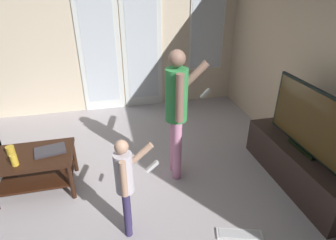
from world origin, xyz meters
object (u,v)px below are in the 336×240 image
Objects in this scene: flat_screen_tv at (309,121)px; laptop_closed at (50,150)px; coffee_table at (35,164)px; person_child at (126,180)px; cup_near_edge at (10,150)px; cup_by_laptop at (14,160)px; tv_stand at (298,167)px; loose_keyboard at (240,235)px; person_adult at (177,106)px.

flat_screen_tv is 2.88m from laptop_closed.
person_child reaches higher than coffee_table.
flat_screen_tv reaches higher than laptop_closed.
cup_near_edge is (-0.23, 0.08, 0.18)m from coffee_table.
coffee_table is at bearing 168.85° from flat_screen_tv.
tv_stand is at bearing -7.84° from cup_by_laptop.
person_child reaches higher than laptop_closed.
person_child is at bearing -172.79° from tv_stand.
loose_keyboard is (1.98, -1.16, -0.33)m from coffee_table.
coffee_table is 3.08m from flat_screen_tv.
person_adult is (1.63, -0.09, 0.59)m from coffee_table.
tv_stand is at bearing -11.21° from coffee_table.
laptop_closed is at bearing 175.40° from person_adult.
laptop_closed reaches higher than loose_keyboard.
person_adult is at bearing -15.92° from laptop_closed.
flat_screen_tv reaches higher than cup_near_edge.
cup_near_edge is 0.26m from cup_by_laptop.
person_child is 1.29m from cup_by_laptop.
laptop_closed is at bearing 167.56° from tv_stand.
coffee_table is at bearing 51.29° from cup_by_laptop.
loose_keyboard is (1.03, -0.32, -0.61)m from person_child.
cup_by_laptop is at bearing -160.87° from laptop_closed.
flat_screen_tv is at bearing 115.06° from tv_stand.
flat_screen_tv reaches higher than tv_stand.
laptop_closed is (-0.77, 0.87, -0.13)m from person_child.
person_child reaches higher than cup_by_laptop.
person_adult is 1.06m from person_child.
loose_keyboard is at bearing -71.90° from person_adult.
cup_by_laptop reaches higher than cup_near_edge.
laptop_closed is 0.37m from cup_by_laptop.
flat_screen_tv is 3.15m from cup_by_laptop.
tv_stand is at bearing 29.80° from loose_keyboard.
tv_stand is 1.17m from loose_keyboard.
loose_keyboard is at bearing -25.35° from cup_by_laptop.
laptop_closed is (-2.79, 0.61, -0.35)m from flat_screen_tv.
cup_by_laptop reaches higher than tv_stand.
cup_near_edge is at bearing 174.76° from person_adult.
person_adult is at bearing 159.79° from flat_screen_tv.
coffee_table is at bearing 138.51° from person_child.
flat_screen_tv reaches higher than person_child.
flat_screen_tv reaches higher than coffee_table.
flat_screen_tv is 13.11× the size of cup_near_edge.
person_adult is at bearing 2.31° from cup_by_laptop.
loose_keyboard is 2.59m from cup_near_edge.
coffee_table is 2.63× the size of laptop_closed.
cup_by_laptop reaches higher than loose_keyboard.
coffee_table is 0.53× the size of tv_stand.
flat_screen_tv is at bearing -20.21° from person_adult.
tv_stand is 3.16m from cup_by_laptop.
cup_by_laptop is at bearing 172.22° from flat_screen_tv.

